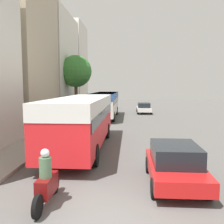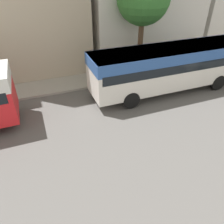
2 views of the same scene
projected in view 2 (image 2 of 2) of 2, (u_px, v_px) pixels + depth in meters
The scene contains 2 objects.
bus_following at pixel (170, 63), 13.36m from camera, with size 2.49×10.08×2.81m.
pedestrian_near_curb at pixel (194, 48), 18.13m from camera, with size 0.36×0.36×1.84m.
Camera 2 is at (8.58, 13.46, 6.84)m, focal length 35.00 mm.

